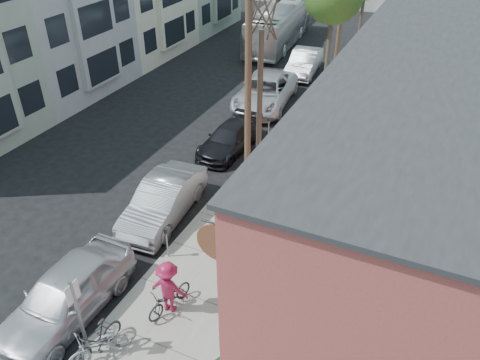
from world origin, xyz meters
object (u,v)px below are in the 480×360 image
at_px(parking_meter_far, 269,125).
at_px(car_4, 304,62).
at_px(parking_meter_near, 166,238).
at_px(utility_pole_near, 247,57).
at_px(parked_bike_b, 102,344).
at_px(car_0, 66,294).
at_px(tree_bare, 260,104).
at_px(patron_grey, 290,243).
at_px(cyclist, 168,287).
at_px(car_2, 229,139).
at_px(bus, 280,25).
at_px(parked_bike_a, 96,340).
at_px(car_3, 265,92).
at_px(patio_chair_a, 264,298).
at_px(car_1, 163,200).
at_px(sign_post, 78,312).

distance_m(parking_meter_far, car_4, 10.27).
bearing_deg(parking_meter_near, utility_pole_near, 88.75).
relative_size(parked_bike_b, car_0, 0.41).
bearing_deg(tree_bare, parking_meter_near, -94.59).
xyz_separation_m(tree_bare, patron_grey, (3.40, -5.33, -2.31)).
xyz_separation_m(cyclist, car_2, (-2.79, 9.97, -0.43)).
distance_m(car_0, bus, 28.76).
bearing_deg(parked_bike_a, parking_meter_far, 101.48).
bearing_deg(car_4, car_3, -99.73).
height_order(patron_grey, car_4, patron_grey).
distance_m(parking_meter_near, patron_grey, 4.23).
relative_size(parking_meter_near, parked_bike_b, 0.61).
bearing_deg(parked_bike_b, car_0, -175.07).
xyz_separation_m(cyclist, parked_bike_a, (-0.99, -2.21, -0.39)).
bearing_deg(parking_meter_far, parked_bike_a, -88.53).
distance_m(parking_meter_near, car_3, 13.84).
bearing_deg(cyclist, car_0, 19.99).
height_order(parking_meter_far, patron_grey, patron_grey).
relative_size(parking_meter_far, car_4, 0.26).
relative_size(tree_bare, cyclist, 3.41).
bearing_deg(patron_grey, parking_meter_far, -152.55).
height_order(parking_meter_far, tree_bare, tree_bare).
bearing_deg(bus, cyclist, -80.95).
relative_size(patio_chair_a, car_2, 0.20).
bearing_deg(cyclist, car_1, -61.49).
bearing_deg(car_2, parked_bike_a, -78.35).
xyz_separation_m(car_3, car_4, (0.46, 5.94, -0.05)).
bearing_deg(patio_chair_a, sign_post, -114.74).
bearing_deg(car_0, car_2, 90.10).
height_order(car_4, bus, bus).
xyz_separation_m(patron_grey, parked_bike_a, (-3.60, -5.73, -0.30)).
xyz_separation_m(utility_pole_near, car_4, (-1.59, 13.23, -4.61)).
bearing_deg(car_3, car_1, -93.53).
relative_size(utility_pole_near, car_2, 2.27).
bearing_deg(parking_meter_far, parking_meter_near, -90.00).
xyz_separation_m(parking_meter_near, tree_bare, (0.55, 6.86, 2.30)).
bearing_deg(tree_bare, cyclist, -84.91).
distance_m(patio_chair_a, bus, 27.54).
bearing_deg(car_3, car_2, -91.22).
bearing_deg(car_1, parked_bike_b, -77.04).
bearing_deg(patio_chair_a, car_3, 134.55).
bearing_deg(sign_post, parked_bike_b, 9.16).
height_order(parking_meter_near, utility_pole_near, utility_pole_near).
bearing_deg(parked_bike_a, utility_pole_near, 101.15).
xyz_separation_m(parking_meter_far, patron_grey, (3.95, -7.96, -0.01)).
bearing_deg(car_2, utility_pole_near, -41.00).
xyz_separation_m(parked_bike_b, car_1, (-2.04, 6.32, 0.12)).
xyz_separation_m(patron_grey, parked_bike_b, (-3.36, -5.78, -0.29)).
distance_m(car_3, bus, 11.94).
bearing_deg(patron_grey, car_4, -162.35).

